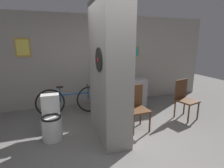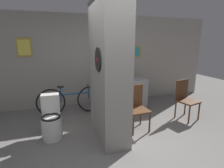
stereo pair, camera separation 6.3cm
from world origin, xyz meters
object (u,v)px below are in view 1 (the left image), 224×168
object	(u,v)px
chair_near_pillar	(136,105)
bicycle	(71,100)
chair_by_doorway	(184,97)
bottle_tall	(123,75)
toilet	(52,121)

from	to	relation	value
chair_near_pillar	bicycle	world-z (taller)	chair_near_pillar
chair_by_doorway	bottle_tall	bearing A→B (deg)	129.18
chair_near_pillar	bottle_tall	world-z (taller)	bottle_tall
bottle_tall	chair_near_pillar	bearing A→B (deg)	-96.01
chair_by_doorway	bicycle	world-z (taller)	chair_by_doorway
toilet	bottle_tall	distance (m)	2.14
chair_near_pillar	chair_by_doorway	distance (m)	1.39
bicycle	bottle_tall	bearing A→B (deg)	-6.12
bicycle	chair_by_doorway	bearing A→B (deg)	-22.16
toilet	bicycle	world-z (taller)	toilet
chair_near_pillar	chair_by_doorway	world-z (taller)	same
chair_near_pillar	bottle_tall	xyz separation A→B (m)	(0.11, 1.07, 0.46)
chair_near_pillar	bottle_tall	bearing A→B (deg)	81.19
bottle_tall	bicycle	bearing A→B (deg)	173.88
chair_by_doorway	bottle_tall	size ratio (longest dim) A/B	2.92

